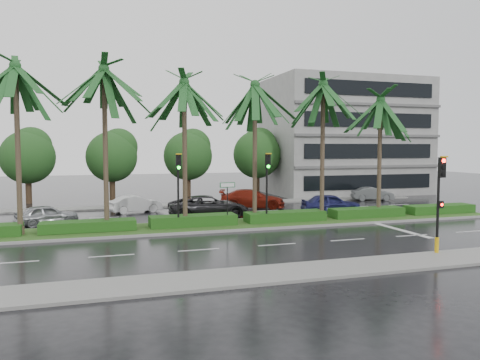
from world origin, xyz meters
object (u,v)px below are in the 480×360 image
object	(u,v)px
car_silver	(47,215)
signal_near	(440,200)
car_darkgrey	(209,206)
signal_median_left	(178,180)
car_blue	(331,204)
car_white	(136,204)
street_sign	(227,193)
car_grey	(372,194)
car_red	(252,199)

from	to	relation	value
car_silver	signal_near	bearing A→B (deg)	-147.18
car_darkgrey	signal_median_left	bearing A→B (deg)	147.85
signal_near	car_blue	size ratio (longest dim) A/B	1.01
car_white	car_blue	world-z (taller)	car_blue
car_blue	signal_median_left	bearing A→B (deg)	118.41
car_darkgrey	car_blue	world-z (taller)	car_darkgrey
signal_near	car_white	size ratio (longest dim) A/B	1.12
signal_near	street_sign	distance (m)	12.11
car_blue	car_grey	xyz separation A→B (m)	(7.72, 6.35, -0.12)
car_silver	car_white	xyz separation A→B (m)	(5.83, 4.06, -0.00)
car_white	car_darkgrey	size ratio (longest dim) A/B	0.70
car_silver	signal_median_left	bearing A→B (deg)	-139.49
signal_median_left	car_white	distance (m)	9.13
signal_near	car_silver	bearing A→B (deg)	140.76
street_sign	car_darkgrey	size ratio (longest dim) A/B	0.47
car_silver	street_sign	bearing A→B (deg)	-130.78
car_white	car_blue	bearing A→B (deg)	-124.62
car_grey	car_red	bearing A→B (deg)	112.79
signal_median_left	car_darkgrey	distance (m)	5.89
car_darkgrey	car_grey	bearing A→B (deg)	-71.68
signal_near	car_grey	bearing A→B (deg)	63.98
car_silver	car_white	bearing A→B (deg)	-73.10
signal_median_left	car_silver	world-z (taller)	signal_median_left
signal_near	car_darkgrey	bearing A→B (deg)	116.35
car_red	signal_median_left	bearing A→B (deg)	157.92
street_sign	car_blue	xyz separation A→B (m)	(8.92, 3.52, -1.39)
street_sign	car_grey	distance (m)	19.41
car_darkgrey	car_red	size ratio (longest dim) A/B	1.07
car_white	car_red	distance (m)	9.10
car_blue	car_white	bearing A→B (deg)	81.11
car_white	car_darkgrey	xyz separation A→B (m)	(4.59, -4.06, 0.13)
signal_median_left	street_sign	distance (m)	3.13
signal_near	street_sign	xyz separation A→B (m)	(-7.00, 9.87, -0.38)
car_grey	car_white	bearing A→B (deg)	108.62
street_sign	car_white	size ratio (longest dim) A/B	0.67
street_sign	car_silver	distance (m)	11.49
signal_median_left	car_grey	xyz separation A→B (m)	(19.64, 10.05, -2.38)
car_silver	car_blue	distance (m)	19.44
signal_median_left	street_sign	xyz separation A→B (m)	(3.00, 0.18, -0.87)
signal_median_left	car_white	xyz separation A→B (m)	(-1.67, 8.66, -2.36)
car_blue	car_darkgrey	bearing A→B (deg)	95.45
car_darkgrey	car_red	xyz separation A→B (m)	(4.50, 3.76, -0.02)
car_red	car_blue	size ratio (longest dim) A/B	1.20
car_darkgrey	car_white	bearing A→B (deg)	48.77
car_white	car_red	bearing A→B (deg)	-106.49
signal_median_left	car_red	world-z (taller)	signal_median_left
street_sign	car_white	world-z (taller)	street_sign
signal_median_left	street_sign	bearing A→B (deg)	3.47
street_sign	car_darkgrey	xyz separation A→B (m)	(-0.08, 4.42, -1.36)
street_sign	signal_near	bearing A→B (deg)	-54.66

